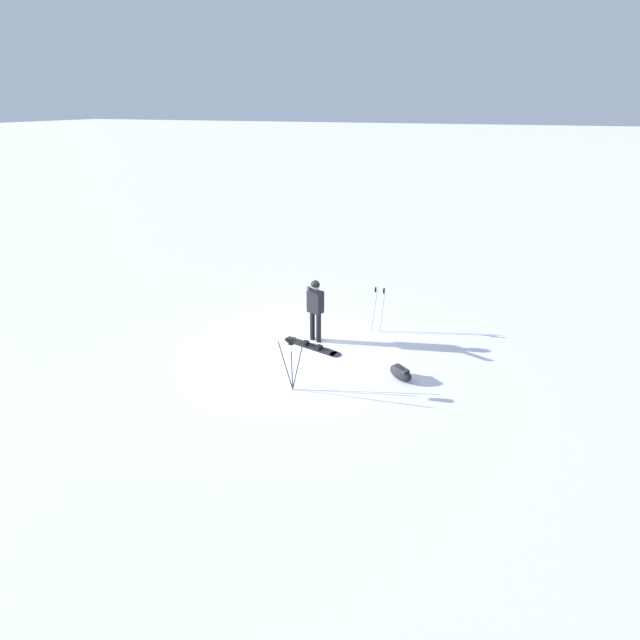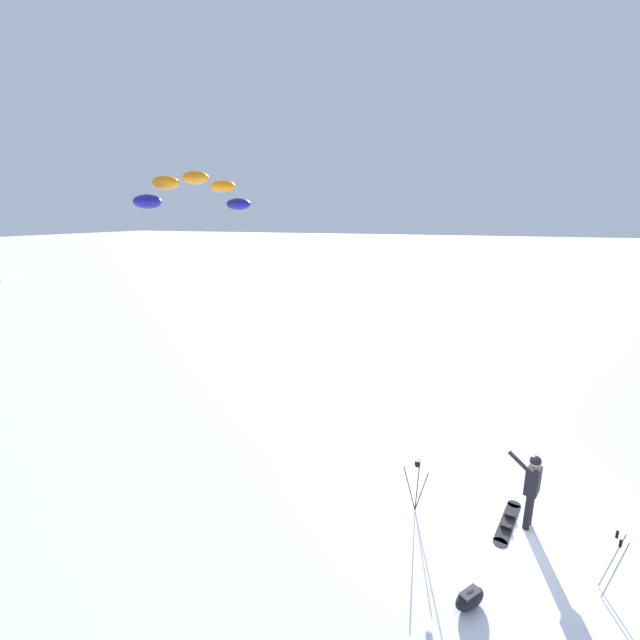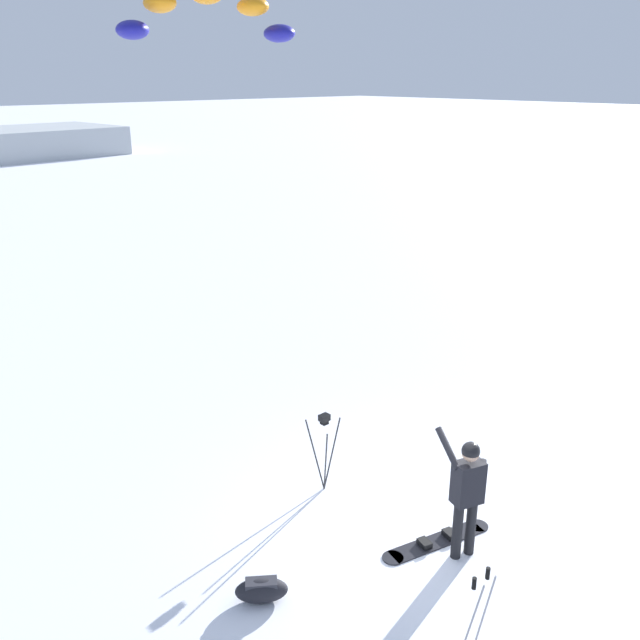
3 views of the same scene
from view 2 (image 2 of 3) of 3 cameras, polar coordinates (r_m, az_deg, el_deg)
The scene contains 7 objects.
ground_plane at distance 11.75m, azimuth 22.06°, elevation -22.78°, with size 300.00×300.00×0.00m, color white.
snowboarder at distance 11.02m, azimuth 26.72°, elevation -19.11°, with size 0.77×0.46×1.80m.
snowboard at distance 11.53m, azimuth 24.01°, elevation -23.64°, with size 0.67×1.75×0.10m.
traction_kite at distance 15.84m, azimuth -16.36°, elevation 16.41°, with size 2.46×4.58×1.27m.
gear_bag_large at distance 9.45m, azimuth 19.56°, elevation -31.90°, with size 0.65×0.72×0.32m.
camera_tripod at distance 10.73m, azimuth 12.98°, elevation -19.66°, with size 0.60×0.53×1.34m.
ski_poles at distance 10.22m, azimuth 35.03°, elevation -24.72°, with size 0.28×0.31×1.29m.
Camera 2 is at (-0.77, -9.53, 6.83)m, focal length 23.69 mm.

